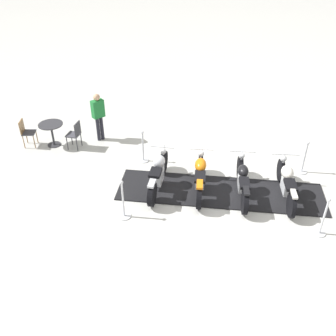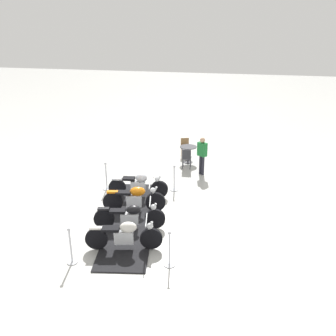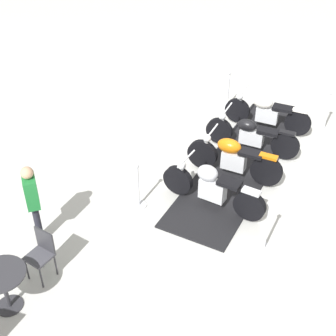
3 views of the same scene
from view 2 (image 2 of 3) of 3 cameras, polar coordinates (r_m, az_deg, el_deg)
ground_plane at (r=12.34m, az=-5.58°, el=-8.05°), size 80.00×80.00×0.00m
display_platform at (r=12.33m, az=-5.59°, el=-7.97°), size 2.44×5.82×0.04m
motorcycle_cream at (r=10.61m, az=-6.73°, el=-10.25°), size 2.18×0.83×0.95m
motorcycle_black at (r=11.62m, az=-5.90°, el=-7.46°), size 2.22×0.81×0.95m
motorcycle_copper at (r=12.60m, az=-5.21°, el=-4.74°), size 2.13×0.74×1.01m
motorcycle_chrome at (r=13.64m, az=-4.59°, el=-2.66°), size 2.24×0.68×0.95m
stanchion_right_rear at (r=14.23m, az=0.97°, el=-2.24°), size 0.33×0.33×1.05m
stanchion_left_front at (r=10.43m, az=-14.90°, el=-12.37°), size 0.29×0.29×1.08m
stanchion_left_rear at (r=14.53m, az=-9.58°, el=-1.97°), size 0.34×0.34×1.12m
stanchion_right_front at (r=10.03m, az=0.23°, el=-13.35°), size 0.33×0.33×1.04m
cafe_table at (r=17.07m, az=3.16°, el=2.75°), size 0.79×0.79×0.78m
cafe_chair_near_table at (r=17.85m, az=2.69°, el=3.43°), size 0.51×0.51×0.92m
cafe_chair_across_table at (r=16.31m, az=2.92°, el=1.67°), size 0.43×0.43×0.93m
bystander_person at (r=15.59m, az=5.35°, el=2.40°), size 0.46×0.40×1.66m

